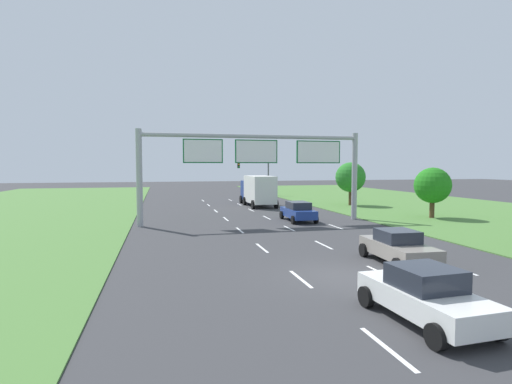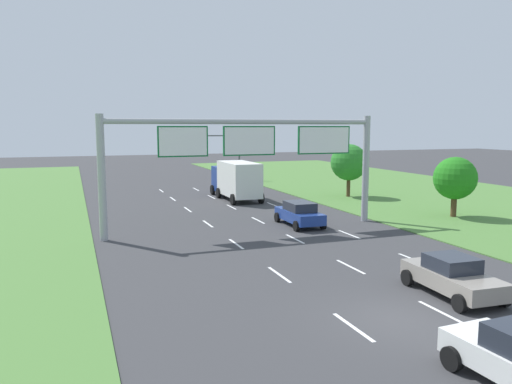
% 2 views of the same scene
% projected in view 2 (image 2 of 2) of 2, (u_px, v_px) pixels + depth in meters
% --- Properties ---
extents(ground_plane, '(200.00, 200.00, 0.00)m').
position_uv_depth(ground_plane, '(399.00, 320.00, 16.40)').
color(ground_plane, '#38383A').
extents(lane_dashes_inner_left, '(0.14, 56.40, 0.01)m').
position_uv_depth(lane_dashes_inner_left, '(255.00, 257.00, 24.17)').
color(lane_dashes_inner_left, white).
rests_on(lane_dashes_inner_left, ground_plane).
extents(lane_dashes_inner_right, '(0.14, 56.40, 0.01)m').
position_uv_depth(lane_dashes_inner_right, '(320.00, 251.00, 25.37)').
color(lane_dashes_inner_right, white).
rests_on(lane_dashes_inner_right, ground_plane).
extents(lane_dashes_slip, '(0.14, 56.40, 0.01)m').
position_uv_depth(lane_dashes_slip, '(378.00, 246.00, 26.57)').
color(lane_dashes_slip, white).
rests_on(lane_dashes_slip, ground_plane).
extents(car_lead_silver, '(2.08, 4.27, 1.54)m').
position_uv_depth(car_lead_silver, '(299.00, 213.00, 31.87)').
color(car_lead_silver, navy).
rests_on(car_lead_silver, ground_plane).
extents(car_mid_lane, '(2.23, 4.24, 1.49)m').
position_uv_depth(car_mid_lane, '(452.00, 276.00, 18.69)').
color(car_mid_lane, gray).
rests_on(car_mid_lane, ground_plane).
extents(box_truck, '(2.70, 7.69, 3.29)m').
position_uv_depth(box_truck, '(236.00, 179.00, 43.30)').
color(box_truck, navy).
rests_on(box_truck, ground_plane).
extents(sign_gantry, '(17.24, 0.44, 7.00)m').
position_uv_depth(sign_gantry, '(251.00, 149.00, 30.12)').
color(sign_gantry, '#9EA0A5').
rests_on(sign_gantry, ground_plane).
extents(traffic_light_mast, '(4.76, 0.49, 5.60)m').
position_uv_depth(traffic_light_mast, '(224.00, 148.00, 58.20)').
color(traffic_light_mast, '#47494F').
rests_on(traffic_light_mast, ground_plane).
extents(roadside_tree_mid, '(2.95, 2.95, 4.23)m').
position_uv_depth(roadside_tree_mid, '(455.00, 178.00, 34.49)').
color(roadside_tree_mid, '#513823').
rests_on(roadside_tree_mid, ground_plane).
extents(roadside_tree_far, '(3.26, 3.26, 4.77)m').
position_uv_depth(roadside_tree_far, '(349.00, 162.00, 44.45)').
color(roadside_tree_far, '#513823').
rests_on(roadside_tree_far, ground_plane).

